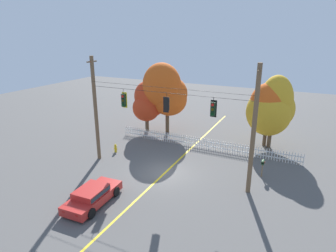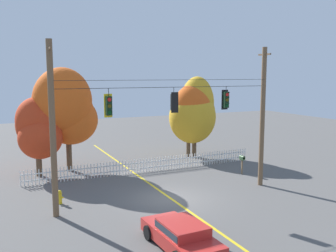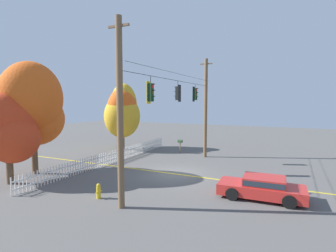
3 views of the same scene
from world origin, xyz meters
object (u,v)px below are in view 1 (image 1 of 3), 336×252
traffic_signal_southbound_primary (167,104)px  autumn_maple_near_fence (149,101)px  autumn_maple_far_west (272,108)px  fire_hydrant (116,148)px  traffic_signal_westbound_side (124,100)px  parked_car (92,195)px  roadside_mailbox (263,163)px  autumn_maple_mid (166,92)px  traffic_signal_eastbound_side (213,109)px  autumn_oak_far_east (269,105)px

traffic_signal_southbound_primary → autumn_maple_near_fence: bearing=126.8°
autumn_maple_far_west → fire_hydrant: 14.81m
autumn_maple_far_west → fire_hydrant: autumn_maple_far_west is taller
autumn_maple_near_fence → autumn_maple_far_west: autumn_maple_far_west is taller
traffic_signal_westbound_side → autumn_maple_far_west: autumn_maple_far_west is taller
traffic_signal_westbound_side → parked_car: 7.67m
autumn_maple_far_west → roadside_mailbox: bearing=-86.5°
parked_car → traffic_signal_southbound_primary: bearing=67.0°
autumn_maple_mid → parked_car: size_ratio=1.76×
traffic_signal_eastbound_side → autumn_maple_far_west: autumn_maple_far_west is taller
traffic_signal_southbound_primary → roadside_mailbox: size_ratio=1.04×
autumn_maple_mid → parked_car: 15.19m
traffic_signal_westbound_side → autumn_oak_far_east: bearing=42.6°
traffic_signal_southbound_primary → traffic_signal_eastbound_side: same height
autumn_maple_near_fence → autumn_maple_mid: size_ratio=0.74×
traffic_signal_eastbound_side → autumn_maple_mid: size_ratio=0.18×
traffic_signal_eastbound_side → autumn_oak_far_east: (2.64, 9.00, -1.46)m
traffic_signal_southbound_primary → autumn_maple_near_fence: 10.65m
traffic_signal_southbound_primary → parked_car: (-2.45, -5.78, -4.92)m
autumn_oak_far_east → parked_car: 17.44m
traffic_signal_southbound_primary → parked_car: 7.98m
traffic_signal_westbound_side → traffic_signal_southbound_primary: (3.71, -0.02, 0.07)m
traffic_signal_westbound_side → parked_car: (1.26, -5.80, -4.86)m
autumn_maple_mid → autumn_maple_far_west: (10.64, 0.30, -0.68)m
traffic_signal_southbound_primary → traffic_signal_eastbound_side: (3.44, 0.02, 0.04)m
traffic_signal_eastbound_side → roadside_mailbox: bearing=39.2°
autumn_maple_far_west → parked_car: (-8.77, -14.86, -3.23)m
traffic_signal_eastbound_side → autumn_maple_mid: 11.75m
traffic_signal_westbound_side → traffic_signal_southbound_primary: 3.71m
traffic_signal_westbound_side → traffic_signal_southbound_primary: same height
parked_car → fire_hydrant: 8.38m
roadside_mailbox → parked_car: bearing=-137.3°
roadside_mailbox → fire_hydrant: bearing=-175.9°
parked_car → roadside_mailbox: (9.16, 8.46, 0.50)m
traffic_signal_eastbound_side → autumn_oak_far_east: size_ratio=0.22×
autumn_maple_mid → autumn_oak_far_east: bearing=1.3°
autumn_oak_far_east → roadside_mailbox: 7.05m
autumn_maple_mid → parked_car: autumn_maple_mid is taller
traffic_signal_eastbound_side → autumn_maple_far_west: bearing=72.4°
traffic_signal_westbound_side → roadside_mailbox: size_ratio=1.12×
autumn_maple_mid → autumn_maple_near_fence: bearing=-167.9°
autumn_maple_near_fence → traffic_signal_eastbound_side: bearing=-40.7°
traffic_signal_southbound_primary → fire_hydrant: (-6.08, 1.77, -5.14)m
traffic_signal_southbound_primary → traffic_signal_westbound_side: bearing=179.7°
traffic_signal_southbound_primary → autumn_maple_mid: (-4.31, 8.78, -1.01)m
autumn_maple_far_west → parked_car: bearing=-120.6°
traffic_signal_eastbound_side → parked_car: bearing=-135.5°
traffic_signal_westbound_side → autumn_maple_near_fence: 8.95m
traffic_signal_westbound_side → traffic_signal_eastbound_side: size_ratio=1.10×
traffic_signal_southbound_primary → traffic_signal_eastbound_side: size_ratio=1.02×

